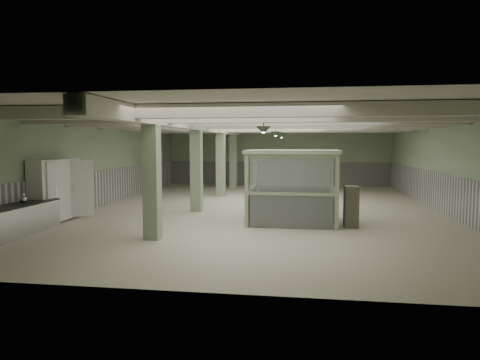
# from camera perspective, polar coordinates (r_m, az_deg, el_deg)

# --- Properties ---
(floor) EXTENTS (20.00, 20.00, 0.00)m
(floor) POSITION_cam_1_polar(r_m,az_deg,el_deg) (17.58, 2.97, -3.85)
(floor) COLOR silver
(floor) RESTS_ON ground
(ceiling) EXTENTS (14.00, 20.00, 0.02)m
(ceiling) POSITION_cam_1_polar(r_m,az_deg,el_deg) (17.40, 3.02, 7.96)
(ceiling) COLOR silver
(ceiling) RESTS_ON wall_back
(wall_back) EXTENTS (14.00, 0.02, 3.60)m
(wall_back) POSITION_cam_1_polar(r_m,az_deg,el_deg) (27.36, 4.97, 3.06)
(wall_back) COLOR #9DB591
(wall_back) RESTS_ON floor
(wall_front) EXTENTS (14.00, 0.02, 3.60)m
(wall_front) POSITION_cam_1_polar(r_m,az_deg,el_deg) (7.53, -4.20, -1.76)
(wall_front) COLOR #9DB591
(wall_front) RESTS_ON floor
(wall_left) EXTENTS (0.02, 20.00, 3.60)m
(wall_left) POSITION_cam_1_polar(r_m,az_deg,el_deg) (19.35, -18.13, 2.08)
(wall_left) COLOR #9DB591
(wall_left) RESTS_ON floor
(wall_right) EXTENTS (0.02, 20.00, 3.60)m
(wall_right) POSITION_cam_1_polar(r_m,az_deg,el_deg) (18.13, 25.61, 1.67)
(wall_right) COLOR #9DB591
(wall_right) RESTS_ON floor
(wainscot_left) EXTENTS (0.05, 19.90, 1.50)m
(wainscot_left) POSITION_cam_1_polar(r_m,az_deg,el_deg) (19.41, -17.98, -1.02)
(wainscot_left) COLOR silver
(wainscot_left) RESTS_ON floor
(wainscot_right) EXTENTS (0.05, 19.90, 1.50)m
(wainscot_right) POSITION_cam_1_polar(r_m,az_deg,el_deg) (18.20, 25.41, -1.63)
(wainscot_right) COLOR silver
(wainscot_right) RESTS_ON floor
(wainscot_back) EXTENTS (13.90, 0.05, 1.50)m
(wainscot_back) POSITION_cam_1_polar(r_m,az_deg,el_deg) (27.39, 4.95, 0.86)
(wainscot_back) COLOR silver
(wainscot_back) RESTS_ON floor
(girder) EXTENTS (0.45, 19.90, 0.40)m
(girder) POSITION_cam_1_polar(r_m,az_deg,el_deg) (17.80, -5.08, 7.16)
(girder) COLOR beige
(girder) RESTS_ON ceiling
(beam_a) EXTENTS (13.90, 0.35, 0.32)m
(beam_a) POSITION_cam_1_polar(r_m,az_deg,el_deg) (9.96, -1.09, 9.21)
(beam_a) COLOR beige
(beam_a) RESTS_ON ceiling
(beam_b) EXTENTS (13.90, 0.35, 0.32)m
(beam_b) POSITION_cam_1_polar(r_m,az_deg,el_deg) (12.43, 0.83, 8.35)
(beam_b) COLOR beige
(beam_b) RESTS_ON ceiling
(beam_c) EXTENTS (13.90, 0.35, 0.32)m
(beam_c) POSITION_cam_1_polar(r_m,az_deg,el_deg) (14.90, 2.11, 7.78)
(beam_c) COLOR beige
(beam_c) RESTS_ON ceiling
(beam_d) EXTENTS (13.90, 0.35, 0.32)m
(beam_d) POSITION_cam_1_polar(r_m,az_deg,el_deg) (17.39, 3.02, 7.36)
(beam_d) COLOR beige
(beam_d) RESTS_ON ceiling
(beam_e) EXTENTS (13.90, 0.35, 0.32)m
(beam_e) POSITION_cam_1_polar(r_m,az_deg,el_deg) (19.88, 3.70, 7.05)
(beam_e) COLOR beige
(beam_e) RESTS_ON ceiling
(beam_f) EXTENTS (13.90, 0.35, 0.32)m
(beam_f) POSITION_cam_1_polar(r_m,az_deg,el_deg) (22.37, 4.23, 6.81)
(beam_f) COLOR beige
(beam_f) RESTS_ON ceiling
(beam_g) EXTENTS (13.90, 0.35, 0.32)m
(beam_g) POSITION_cam_1_polar(r_m,az_deg,el_deg) (24.86, 4.65, 6.61)
(beam_g) COLOR beige
(beam_g) RESTS_ON ceiling
(column_a) EXTENTS (0.42, 0.42, 3.60)m
(column_a) POSITION_cam_1_polar(r_m,az_deg,el_deg) (12.06, -11.68, 0.66)
(column_a) COLOR #91A585
(column_a) RESTS_ON floor
(column_b) EXTENTS (0.42, 0.42, 3.60)m
(column_b) POSITION_cam_1_polar(r_m,az_deg,el_deg) (16.83, -5.84, 1.91)
(column_b) COLOR #91A585
(column_b) RESTS_ON floor
(column_c) EXTENTS (0.42, 0.42, 3.60)m
(column_c) POSITION_cam_1_polar(r_m,az_deg,el_deg) (21.71, -2.59, 2.60)
(column_c) COLOR #91A585
(column_c) RESTS_ON floor
(column_d) EXTENTS (0.42, 0.42, 3.60)m
(column_d) POSITION_cam_1_polar(r_m,az_deg,el_deg) (25.65, -0.89, 2.96)
(column_d) COLOR #91A585
(column_d) RESTS_ON floor
(pendant_front) EXTENTS (0.44, 0.44, 0.22)m
(pendant_front) POSITION_cam_1_polar(r_m,az_deg,el_deg) (12.35, 3.14, 6.65)
(pendant_front) COLOR #334131
(pendant_front) RESTS_ON ceiling
(pendant_mid) EXTENTS (0.44, 0.44, 0.22)m
(pendant_mid) POSITION_cam_1_polar(r_m,az_deg,el_deg) (17.84, 4.77, 6.10)
(pendant_mid) COLOR #334131
(pendant_mid) RESTS_ON ceiling
(pendant_back) EXTENTS (0.44, 0.44, 0.22)m
(pendant_back) POSITION_cam_1_polar(r_m,az_deg,el_deg) (22.83, 5.57, 5.83)
(pendant_back) COLOR #334131
(pendant_back) RESTS_ON ceiling
(pitcher_near) EXTENTS (0.18, 0.21, 0.27)m
(pitcher_near) POSITION_cam_1_polar(r_m,az_deg,el_deg) (15.00, -25.07, -1.83)
(pitcher_near) COLOR #B5B5B9
(pitcher_near) RESTS_ON prep_counter
(pitcher_far) EXTENTS (0.25, 0.28, 0.31)m
(pitcher_far) POSITION_cam_1_polar(r_m,az_deg,el_deg) (14.07, -26.95, -2.22)
(pitcher_far) COLOR #B5B5B9
(pitcher_far) RESTS_ON prep_counter
(walkin_cooler) EXTENTS (1.10, 2.28, 2.09)m
(walkin_cooler) POSITION_cam_1_polar(r_m,az_deg,el_deg) (15.74, -23.32, -1.44)
(walkin_cooler) COLOR white
(walkin_cooler) RESTS_ON floor
(guard_booth) EXTENTS (3.09, 2.63, 2.45)m
(guard_booth) POSITION_cam_1_polar(r_m,az_deg,el_deg) (14.54, 7.04, 0.96)
(guard_booth) COLOR #99AF8C
(guard_booth) RESTS_ON floor
(filing_cabinet) EXTENTS (0.44, 0.62, 1.32)m
(filing_cabinet) POSITION_cam_1_polar(r_m,az_deg,el_deg) (14.14, 14.59, -3.44)
(filing_cabinet) COLOR #616151
(filing_cabinet) RESTS_ON floor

